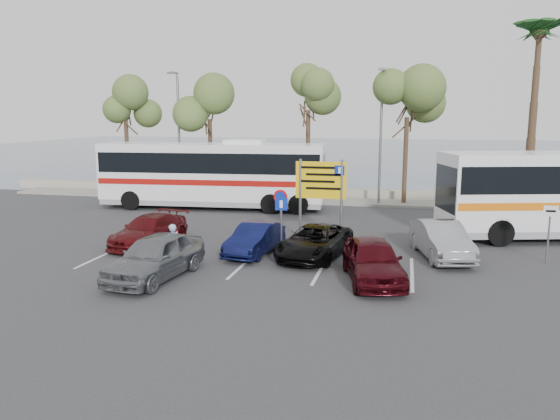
% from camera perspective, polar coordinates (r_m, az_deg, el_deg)
% --- Properties ---
extents(ground, '(120.00, 120.00, 0.00)m').
position_cam_1_polar(ground, '(21.20, 0.19, -5.08)').
color(ground, '#313133').
rests_on(ground, ground).
extents(kerb_strip, '(44.00, 2.40, 0.15)m').
position_cam_1_polar(kerb_strip, '(34.69, 5.33, 0.94)').
color(kerb_strip, gray).
rests_on(kerb_strip, ground).
extents(seawall, '(48.00, 0.80, 0.60)m').
position_cam_1_polar(seawall, '(36.62, 5.76, 1.76)').
color(seawall, '#A39882').
rests_on(seawall, ground).
extents(sea, '(140.00, 140.00, 0.00)m').
position_cam_1_polar(sea, '(80.27, 9.80, 5.92)').
color(sea, '#3F5065').
rests_on(sea, ground).
extents(tree_far_left, '(3.20, 3.20, 7.60)m').
position_cam_1_polar(tree_far_left, '(38.70, -15.91, 10.84)').
color(tree_far_left, '#382619').
rests_on(tree_far_left, kerb_strip).
extents(tree_left, '(3.20, 3.20, 7.20)m').
position_cam_1_polar(tree_left, '(36.20, -7.38, 10.70)').
color(tree_left, '#382619').
rests_on(tree_left, kerb_strip).
extents(tree_mid, '(3.20, 3.20, 8.00)m').
position_cam_1_polar(tree_mid, '(34.51, 2.99, 11.88)').
color(tree_mid, '#382619').
rests_on(tree_mid, kerb_strip).
extents(tree_right, '(3.20, 3.20, 7.40)m').
position_cam_1_polar(tree_right, '(33.96, 13.18, 10.85)').
color(tree_right, '#382619').
rests_on(tree_right, kerb_strip).
extents(palm_tree, '(4.80, 4.80, 11.20)m').
position_cam_1_polar(palm_tree, '(34.93, 25.48, 16.23)').
color(palm_tree, '#382619').
rests_on(palm_tree, kerb_strip).
extents(street_lamp_left, '(0.45, 1.15, 8.01)m').
position_cam_1_polar(street_lamp_left, '(36.51, -10.57, 8.40)').
color(street_lamp_left, slate).
rests_on(street_lamp_left, kerb_strip).
extents(street_lamp_right, '(0.45, 1.15, 8.01)m').
position_cam_1_polar(street_lamp_right, '(33.52, 10.49, 8.27)').
color(street_lamp_right, slate).
rests_on(street_lamp_right, kerb_strip).
extents(direction_sign, '(2.20, 0.12, 3.60)m').
position_cam_1_polar(direction_sign, '(23.62, 4.30, 2.47)').
color(direction_sign, slate).
rests_on(direction_sign, ground).
extents(sign_no_stop, '(0.60, 0.08, 2.35)m').
position_cam_1_polar(sign_no_stop, '(23.26, 0.06, 0.25)').
color(sign_no_stop, slate).
rests_on(sign_no_stop, ground).
extents(sign_parking, '(0.50, 0.07, 2.25)m').
position_cam_1_polar(sign_parking, '(21.66, 0.14, -0.76)').
color(sign_parking, slate).
rests_on(sign_parking, ground).
extents(sign_taxi, '(0.50, 0.07, 2.20)m').
position_cam_1_polar(sign_taxi, '(22.46, 26.32, -1.55)').
color(sign_taxi, slate).
rests_on(sign_taxi, ground).
extents(lane_markings, '(12.02, 4.20, 0.01)m').
position_cam_1_polar(lane_markings, '(20.54, -3.55, -5.58)').
color(lane_markings, silver).
rests_on(lane_markings, ground).
extents(coach_bus_left, '(13.25, 3.83, 4.07)m').
position_cam_1_polar(coach_bus_left, '(32.34, -7.05, 3.49)').
color(coach_bus_left, white).
rests_on(coach_bus_left, ground).
extents(car_silver_a, '(2.34, 4.64, 1.52)m').
position_cam_1_polar(car_silver_a, '(18.97, -12.92, -4.78)').
color(car_silver_a, slate).
rests_on(car_silver_a, ground).
extents(car_blue, '(1.75, 3.83, 1.22)m').
position_cam_1_polar(car_blue, '(21.73, -2.65, -3.05)').
color(car_blue, '#0D123F').
rests_on(car_blue, ground).
extents(car_maroon, '(2.31, 4.55, 1.27)m').
position_cam_1_polar(car_maroon, '(23.85, -13.53, -2.09)').
color(car_maroon, '#530D11').
rests_on(car_maroon, ground).
extents(car_red, '(2.65, 4.54, 1.45)m').
position_cam_1_polar(car_red, '(18.48, 9.69, -5.16)').
color(car_red, '#3F090F').
rests_on(car_red, ground).
extents(suv_black, '(2.82, 4.76, 1.24)m').
position_cam_1_polar(suv_black, '(21.29, 3.64, -3.31)').
color(suv_black, black).
rests_on(suv_black, ground).
extents(car_silver_b, '(2.47, 4.50, 1.40)m').
position_cam_1_polar(car_silver_b, '(22.04, 16.51, -3.03)').
color(car_silver_b, '#949499').
rests_on(car_silver_b, ground).
extents(pedestrian_near, '(0.69, 0.65, 1.59)m').
position_cam_1_polar(pedestrian_near, '(20.29, -11.17, -3.64)').
color(pedestrian_near, '#9AB3E0').
rests_on(pedestrian_near, ground).
extents(pedestrian_far, '(1.04, 1.12, 1.84)m').
position_cam_1_polar(pedestrian_far, '(26.99, 18.55, -0.33)').
color(pedestrian_far, '#303648').
rests_on(pedestrian_far, ground).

